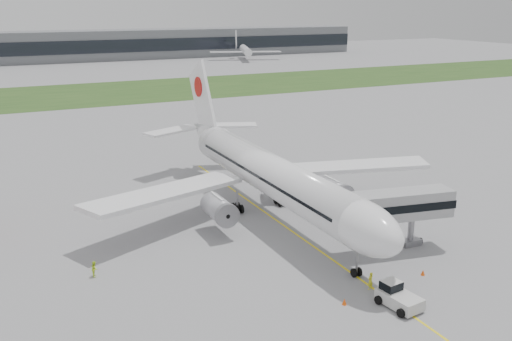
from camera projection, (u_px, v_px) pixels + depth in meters
name	position (u px, v px, depth m)	size (l,w,h in m)	color
ground	(284.00, 226.00, 69.86)	(600.00, 600.00, 0.00)	gray
apron_markings	(305.00, 240.00, 65.54)	(70.00, 70.00, 0.04)	yellow
grass_strip	(96.00, 93.00, 173.51)	(600.00, 50.00, 0.02)	#26481B
terminal_building	(49.00, 47.00, 266.45)	(320.00, 22.30, 14.00)	slate
airliner	(267.00, 172.00, 72.47)	(48.13, 53.95, 17.88)	white
pushback_tug	(397.00, 296.00, 51.16)	(3.18, 4.31, 2.07)	silver
jet_bridge	(384.00, 208.00, 61.35)	(15.06, 5.60, 6.86)	#A4A4A6
safety_cone_left	(344.00, 302.00, 51.44)	(0.44, 0.44, 0.61)	#ED500C
safety_cone_right	(423.00, 272.00, 57.07)	(0.43, 0.43, 0.59)	#ED500C
ground_crew_near	(370.00, 281.00, 54.12)	(0.64, 0.42, 1.75)	yellow
ground_crew_far	(95.00, 269.00, 56.76)	(0.78, 0.61, 1.60)	#C5ED27
distant_aircraft_right	(246.00, 60.00, 278.06)	(34.54, 30.47, 13.21)	white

